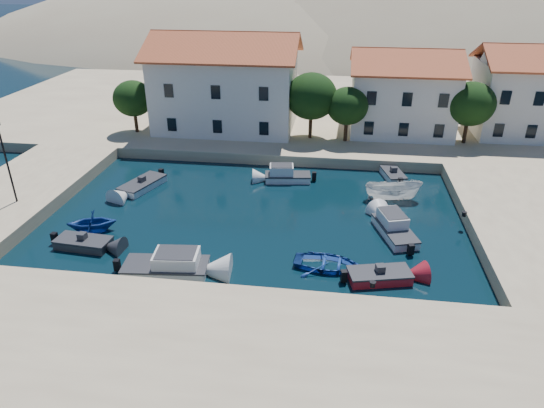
{
  "coord_description": "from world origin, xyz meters",
  "views": [
    {
      "loc": [
        5.5,
        -21.26,
        16.73
      ],
      "look_at": [
        1.51,
        8.09,
        2.0
      ],
      "focal_mm": 32.0,
      "sensor_mm": 36.0,
      "label": 1
    }
  ],
  "objects": [
    {
      "name": "cabin_cruiser_north",
      "position": [
        1.69,
        16.7,
        0.48
      ],
      "size": [
        4.03,
        2.1,
        1.6
      ],
      "rotation": [
        0.0,
        0.0,
        3.27
      ],
      "color": "white",
      "rests_on": "ground"
    },
    {
      "name": "quay_west",
      "position": [
        -19.0,
        10.0,
        0.5
      ],
      "size": [
        8.0,
        20.0,
        1.0
      ],
      "primitive_type": "cube",
      "color": "tan",
      "rests_on": "ground"
    },
    {
      "name": "bollards",
      "position": [
        2.8,
        3.87,
        1.15
      ],
      "size": [
        29.36,
        9.56,
        0.3
      ],
      "color": "black",
      "rests_on": "ground"
    },
    {
      "name": "trees",
      "position": [
        4.51,
        25.46,
        4.84
      ],
      "size": [
        37.3,
        5.3,
        6.45
      ],
      "color": "#382314",
      "rests_on": "quay_north"
    },
    {
      "name": "quay_south",
      "position": [
        0.0,
        -6.0,
        0.5
      ],
      "size": [
        52.0,
        12.0,
        1.0
      ],
      "primitive_type": "cube",
      "color": "tan",
      "rests_on": "ground"
    },
    {
      "name": "boat_east",
      "position": [
        10.28,
        14.12,
        0.0
      ],
      "size": [
        4.63,
        2.25,
        1.72
      ],
      "primitive_type": "imported",
      "rotation": [
        0.0,
        0.0,
        1.7
      ],
      "color": "white",
      "rests_on": "ground"
    },
    {
      "name": "motorboat_grey_sw",
      "position": [
        -10.43,
        4.1,
        0.3
      ],
      "size": [
        3.72,
        1.88,
        1.25
      ],
      "rotation": [
        0.0,
        0.0,
        -0.08
      ],
      "color": "#2E2F33",
      "rests_on": "ground"
    },
    {
      "name": "rowboat_west",
      "position": [
        -10.85,
        6.22,
        0.0
      ],
      "size": [
        4.02,
        3.72,
        1.74
      ],
      "primitive_type": "imported",
      "rotation": [
        0.0,
        0.0,
        -1.26
      ],
      "color": "#1A3F94",
      "rests_on": "ground"
    },
    {
      "name": "rowboat_south",
      "position": [
        5.54,
        3.88,
        0.0
      ],
      "size": [
        4.41,
        3.32,
        0.87
      ],
      "primitive_type": "imported",
      "rotation": [
        0.0,
        0.0,
        1.49
      ],
      "color": "#1A3F94",
      "rests_on": "ground"
    },
    {
      "name": "building_right",
      "position": [
        24.0,
        30.0,
        5.47
      ],
      "size": [
        9.45,
        8.4,
        8.8
      ],
      "color": "white",
      "rests_on": "quay_north"
    },
    {
      "name": "hills",
      "position": [
        20.64,
        123.62,
        -23.4
      ],
      "size": [
        254.0,
        176.0,
        99.0
      ],
      "color": "#9C8869",
      "rests_on": "ground"
    },
    {
      "name": "motorboat_red_se",
      "position": [
        8.57,
        2.93,
        0.3
      ],
      "size": [
        3.93,
        2.44,
        1.25
      ],
      "rotation": [
        0.0,
        0.0,
        0.24
      ],
      "color": "maroon",
      "rests_on": "ground"
    },
    {
      "name": "cabin_cruiser_east",
      "position": [
        9.94,
        8.44,
        0.48
      ],
      "size": [
        3.03,
        4.79,
        1.6
      ],
      "rotation": [
        0.0,
        0.0,
        1.87
      ],
      "color": "white",
      "rests_on": "ground"
    },
    {
      "name": "building_left",
      "position": [
        -6.0,
        28.0,
        5.94
      ],
      "size": [
        14.7,
        9.45,
        9.7
      ],
      "color": "white",
      "rests_on": "quay_north"
    },
    {
      "name": "motorboat_white_west",
      "position": [
        -10.08,
        13.59,
        0.29
      ],
      "size": [
        3.15,
        4.59,
        1.25
      ],
      "rotation": [
        0.0,
        0.0,
        -1.91
      ],
      "color": "white",
      "rests_on": "ground"
    },
    {
      "name": "building_mid",
      "position": [
        12.0,
        29.0,
        5.22
      ],
      "size": [
        10.5,
        8.4,
        8.3
      ],
      "color": "white",
      "rests_on": "quay_north"
    },
    {
      "name": "lamppost",
      "position": [
        -17.5,
        8.0,
        4.75
      ],
      "size": [
        0.35,
        0.25,
        6.22
      ],
      "color": "black",
      "rests_on": "quay_west"
    },
    {
      "name": "ground",
      "position": [
        0.0,
        0.0,
        0.0
      ],
      "size": [
        400.0,
        400.0,
        0.0
      ],
      "primitive_type": "plane",
      "color": "black",
      "rests_on": "ground"
    },
    {
      "name": "quay_north",
      "position": [
        2.0,
        38.0,
        0.5
      ],
      "size": [
        80.0,
        36.0,
        1.0
      ],
      "primitive_type": "cube",
      "color": "tan",
      "rests_on": "ground"
    },
    {
      "name": "motorboat_white_ne",
      "position": [
        10.69,
        18.48,
        0.3
      ],
      "size": [
        2.19,
        3.42,
        1.25
      ],
      "rotation": [
        0.0,
        0.0,
        1.81
      ],
      "color": "white",
      "rests_on": "ground"
    },
    {
      "name": "cabin_cruiser_south",
      "position": [
        -4.11,
        2.02,
        0.48
      ],
      "size": [
        5.24,
        2.63,
        1.6
      ],
      "rotation": [
        0.0,
        0.0,
        0.09
      ],
      "color": "white",
      "rests_on": "ground"
    }
  ]
}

